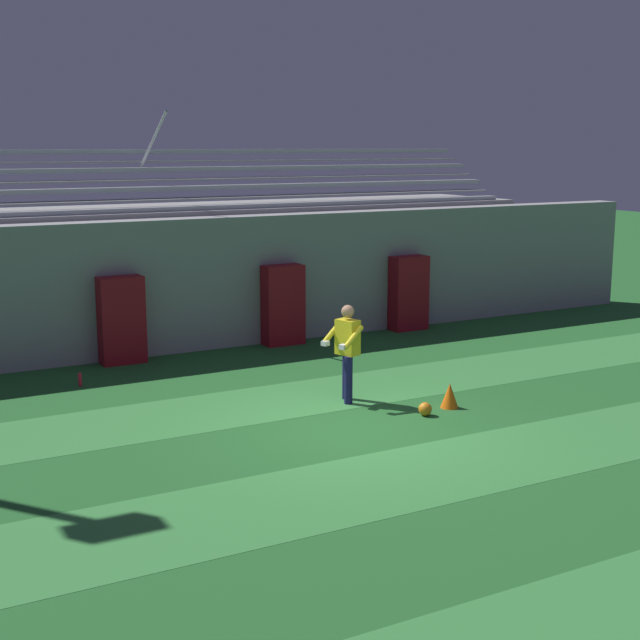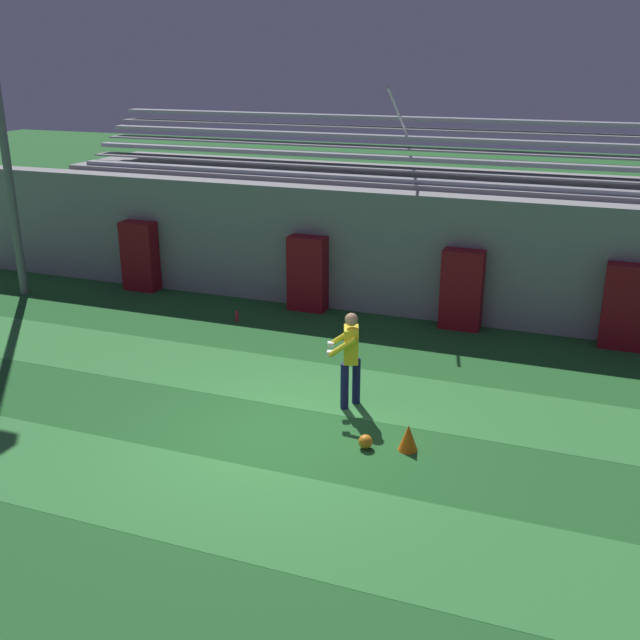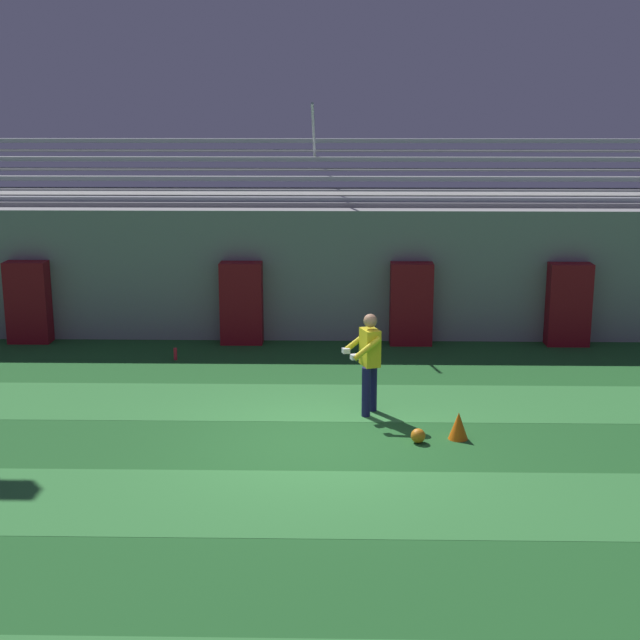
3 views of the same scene
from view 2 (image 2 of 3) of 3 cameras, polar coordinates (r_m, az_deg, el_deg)
ground_plane at (r=11.95m, az=-3.43°, el=-8.77°), size 80.00×80.00×0.00m
turf_stripe_mid at (r=10.41m, az=-8.01°, el=-13.57°), size 28.00×2.00×0.01m
turf_stripe_far at (r=13.61m, az=-0.01°, el=-5.03°), size 28.00×2.00×0.01m
back_wall at (r=17.20m, az=5.30°, el=5.11°), size 24.00×0.60×2.80m
padding_pillar_gate_left at (r=17.38m, az=-0.95°, el=3.55°), size 0.89×0.44×1.75m
padding_pillar_gate_right at (r=16.45m, az=10.75°, el=2.28°), size 0.89×0.44×1.75m
padding_pillar_far_left at (r=19.46m, az=-13.55°, el=4.75°), size 0.89×0.44×1.75m
padding_pillar_far_right at (r=16.27m, az=22.24°, el=0.93°), size 0.89×0.44×1.75m
bleacher_stand at (r=19.05m, az=6.94°, el=6.78°), size 18.00×3.35×5.03m
goalkeeper at (r=12.50m, az=2.29°, el=-2.59°), size 0.64×0.69×1.67m
soccer_ball at (r=11.54m, az=3.49°, el=-9.24°), size 0.22×0.22×0.22m
traffic_cone at (r=11.50m, az=6.74°, el=-8.88°), size 0.30×0.30×0.42m
water_bottle at (r=16.92m, az=-6.36°, el=0.30°), size 0.07×0.07×0.24m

